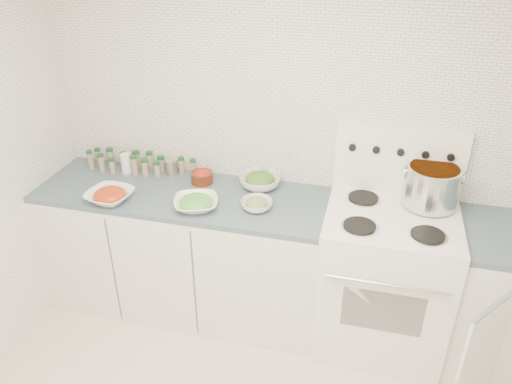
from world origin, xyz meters
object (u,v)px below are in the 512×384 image
object	(u,v)px
stove	(384,275)
stock_pot	(432,184)
bowl_tomato	(110,195)
bowl_snowpea	(196,203)

from	to	relation	value
stove	stock_pot	size ratio (longest dim) A/B	4.10
stock_pot	bowl_tomato	size ratio (longest dim) A/B	1.08
stove	bowl_tomato	size ratio (longest dim) A/B	4.44
bowl_tomato	bowl_snowpea	xyz separation A→B (m)	(0.54, 0.05, -0.00)
stove	stock_pot	xyz separation A→B (m)	(0.19, 0.16, 0.58)
stock_pot	bowl_tomato	distance (m)	1.92
bowl_tomato	bowl_snowpea	bearing A→B (deg)	4.94
bowl_snowpea	stove	bearing A→B (deg)	7.77
stove	bowl_snowpea	size ratio (longest dim) A/B	4.06
stock_pot	bowl_snowpea	distance (m)	1.38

